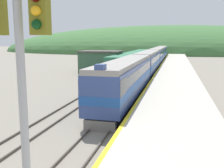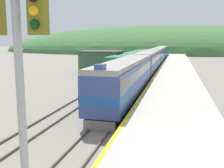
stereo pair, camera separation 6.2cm
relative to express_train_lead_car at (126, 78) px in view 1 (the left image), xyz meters
name	(u,v)px [view 1 (the left image)]	position (x,y,z in m)	size (l,w,h in m)	color
track_main	(158,63)	(0.00, 47.95, -2.22)	(1.52, 180.00, 0.16)	#4C443D
track_siding	(142,62)	(-4.37, 47.95, -2.22)	(1.52, 180.00, 0.16)	#4C443D
platform	(176,69)	(4.91, 27.95, -1.77)	(6.33, 140.00, 1.07)	#BCB5A5
distant_hills	(167,52)	(0.00, 121.90, -2.30)	(192.15, 86.47, 28.59)	#3D6B38
station_shed	(101,62)	(-9.21, 22.35, -0.17)	(7.87, 5.93, 4.22)	#385B42
express_train_lead_car	(126,78)	(0.00, 0.00, 0.00)	(2.90, 20.30, 4.57)	black
carriage_second	(148,62)	(0.00, 21.59, -0.01)	(2.89, 20.65, 4.21)	black
carriage_third	(157,56)	(0.00, 43.12, -0.01)	(2.89, 20.65, 4.21)	black
carriage_fourth	(162,52)	(0.00, 64.66, -0.01)	(2.89, 20.65, 4.21)	black
siding_train	(133,60)	(-4.37, 31.78, -0.43)	(2.90, 39.25, 3.63)	black
signal_mast_main	(21,71)	(1.38, -20.81, 3.13)	(2.20, 0.42, 8.26)	#9E9EA3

